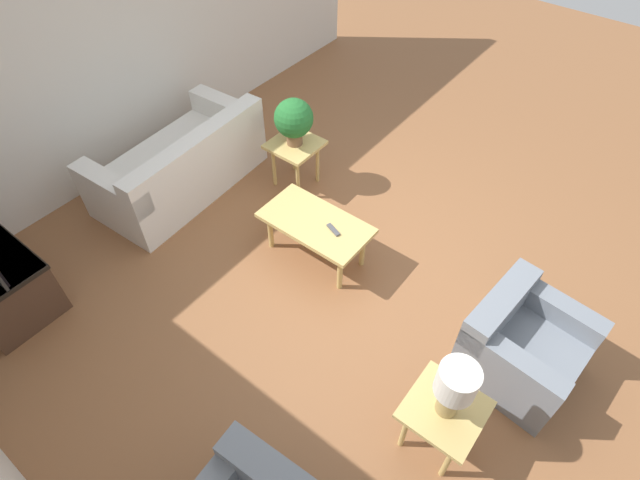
% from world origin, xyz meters
% --- Properties ---
extents(ground_plane, '(14.00, 14.00, 0.00)m').
position_xyz_m(ground_plane, '(0.00, 0.00, 0.00)').
color(ground_plane, '#8E5B38').
extents(wall_right, '(0.12, 7.20, 2.70)m').
position_xyz_m(wall_right, '(3.06, 0.00, 1.35)').
color(wall_right, silver).
rests_on(wall_right, ground_plane).
extents(sofa, '(1.02, 1.86, 0.79)m').
position_xyz_m(sofa, '(2.18, 0.25, 0.30)').
color(sofa, white).
rests_on(sofa, ground_plane).
extents(armchair, '(0.86, 0.88, 0.71)m').
position_xyz_m(armchair, '(-1.52, 0.11, 0.30)').
color(armchair, slate).
rests_on(armchair, ground_plane).
extents(coffee_table, '(1.01, 0.54, 0.46)m').
position_xyz_m(coffee_table, '(0.45, 0.15, 0.40)').
color(coffee_table, tan).
rests_on(coffee_table, ground_plane).
extents(side_table_plant, '(0.50, 0.50, 0.53)m').
position_xyz_m(side_table_plant, '(1.28, -0.55, 0.44)').
color(side_table_plant, tan).
rests_on(side_table_plant, ground_plane).
extents(side_table_lamp, '(0.50, 0.50, 0.53)m').
position_xyz_m(side_table_lamp, '(-1.32, 1.03, 0.44)').
color(side_table_lamp, tan).
rests_on(side_table_lamp, ground_plane).
extents(potted_plant, '(0.40, 0.40, 0.50)m').
position_xyz_m(potted_plant, '(1.28, -0.55, 0.82)').
color(potted_plant, brown).
rests_on(potted_plant, side_table_plant).
extents(table_lamp, '(0.26, 0.26, 0.49)m').
position_xyz_m(table_lamp, '(-1.32, 1.03, 0.84)').
color(table_lamp, '#997F4C').
rests_on(table_lamp, side_table_lamp).
extents(remote_control, '(0.16, 0.09, 0.02)m').
position_xyz_m(remote_control, '(0.26, 0.15, 0.47)').
color(remote_control, '#4C4C51').
rests_on(remote_control, coffee_table).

